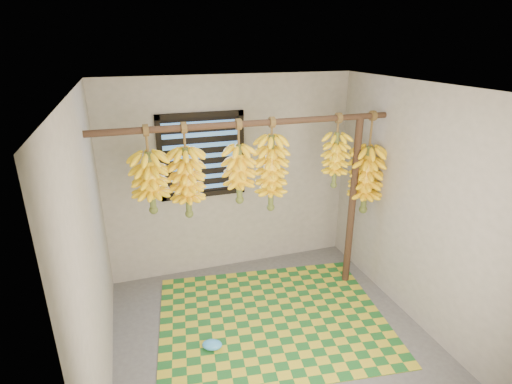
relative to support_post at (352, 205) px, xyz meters
name	(u,v)px	position (x,y,z in m)	size (l,w,h in m)	color
floor	(273,340)	(-1.20, -0.70, -1.00)	(3.00, 3.00, 0.01)	#4E4E4E
ceiling	(278,88)	(-1.20, -0.70, 1.40)	(3.00, 3.00, 0.01)	silver
wall_back	(231,177)	(-1.20, 0.80, 0.20)	(3.00, 0.01, 2.40)	gray
wall_left	(92,256)	(-2.71, -0.70, 0.20)	(0.01, 3.00, 2.40)	gray
wall_right	(418,208)	(0.30, -0.70, 0.20)	(0.01, 3.00, 2.40)	gray
window	(202,156)	(-1.55, 0.78, 0.50)	(1.00, 0.04, 1.00)	black
hanging_pole	(251,123)	(-1.20, 0.00, 1.00)	(0.06, 0.06, 3.00)	#41281A
support_post	(352,205)	(0.00, 0.00, 0.00)	(0.08, 0.08, 2.00)	#41281A
woven_mat	(272,318)	(-1.10, -0.40, -0.99)	(2.32, 1.86, 0.01)	#1B5D23
plastic_bag	(212,345)	(-1.80, -0.64, -0.95)	(0.19, 0.14, 0.08)	#3FA2EC
banana_bunch_a	(151,182)	(-2.18, 0.00, 0.51)	(0.35, 0.35, 0.84)	brown
banana_bunch_b	(187,183)	(-1.85, 0.00, 0.47)	(0.34, 0.34, 0.93)	brown
banana_bunch_c	(239,174)	(-1.33, 0.00, 0.50)	(0.31, 0.31, 0.84)	brown
banana_bunch_d	(271,173)	(-0.99, 0.00, 0.48)	(0.34, 0.34, 0.97)	brown
banana_bunch_e	(366,180)	(0.15, 0.00, 0.29)	(0.37, 0.37, 1.15)	brown
banana_bunch_f	(335,160)	(-0.26, 0.00, 0.55)	(0.30, 0.30, 0.81)	brown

